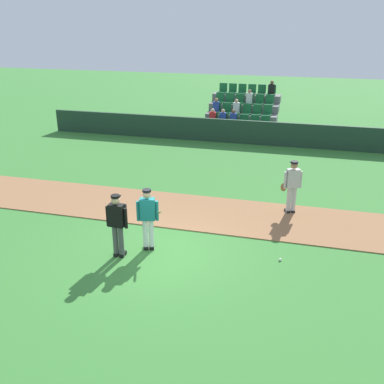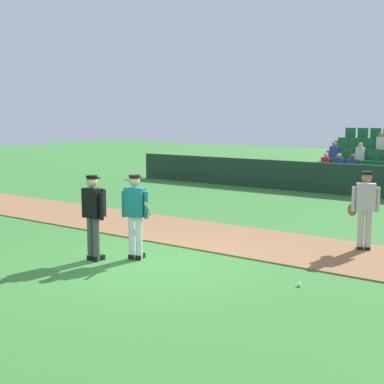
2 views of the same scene
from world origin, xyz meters
TOP-DOWN VIEW (x-y plane):
  - ground_plane at (0.00, 0.00)m, footprint 80.00×80.00m
  - infield_dirt_path at (0.00, 2.89)m, footprint 28.00×2.76m
  - dugout_fence at (0.00, 11.76)m, footprint 20.00×0.16m
  - stadium_bleachers at (-0.01, 14.04)m, footprint 3.90×3.80m
  - batter_teal_jersey at (-0.33, 0.16)m, footprint 0.74×0.69m
  - umpire_home_plate at (-0.96, -0.41)m, footprint 0.59×0.31m
  - runner_grey_jersey at (3.24, 3.63)m, footprint 0.66×0.41m
  - baseball at (3.20, 0.46)m, footprint 0.07×0.07m

SIDE VIEW (x-z plane):
  - ground_plane at x=0.00m, z-range 0.00..0.00m
  - infield_dirt_path at x=0.00m, z-range 0.00..0.03m
  - baseball at x=3.20m, z-range 0.00..0.07m
  - dugout_fence at x=0.00m, z-range 0.00..1.18m
  - stadium_bleachers at x=-0.01m, z-range -0.61..2.09m
  - runner_grey_jersey at x=3.24m, z-range 0.08..1.84m
  - batter_teal_jersey at x=-0.33m, z-range 0.09..1.85m
  - umpire_home_plate at x=-0.96m, z-range 0.12..1.88m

